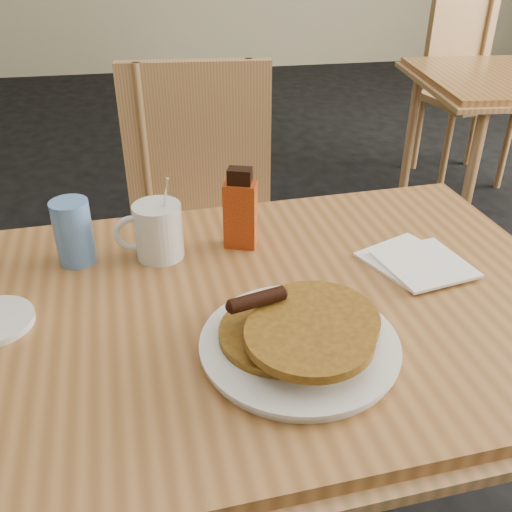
{
  "coord_description": "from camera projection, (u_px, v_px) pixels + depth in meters",
  "views": [
    {
      "loc": [
        -0.16,
        -0.83,
        1.34
      ],
      "look_at": [
        0.0,
        0.03,
        0.81
      ],
      "focal_mm": 40.0,
      "sensor_mm": 36.0,
      "label": 1
    }
  ],
  "objects": [
    {
      "name": "main_table",
      "position": [
        259.0,
        320.0,
        1.03
      ],
      "size": [
        1.25,
        0.88,
        0.75
      ],
      "rotation": [
        0.0,
        0.0,
        0.06
      ],
      "color": "#A06938",
      "rests_on": "floor"
    },
    {
      "name": "chair_main_far",
      "position": [
        203.0,
        203.0,
        1.72
      ],
      "size": [
        0.48,
        0.48,
        0.98
      ],
      "rotation": [
        0.0,
        0.0,
        -0.09
      ],
      "color": "tan",
      "rests_on": "floor"
    },
    {
      "name": "chair_neighbor_far",
      "position": [
        464.0,
        74.0,
        3.15
      ],
      "size": [
        0.52,
        0.52,
        0.96
      ],
      "rotation": [
        0.0,
        0.0,
        0.21
      ],
      "color": "tan",
      "rests_on": "floor"
    },
    {
      "name": "pancake_plate",
      "position": [
        300.0,
        338.0,
        0.88
      ],
      "size": [
        0.31,
        0.31,
        0.09
      ],
      "rotation": [
        0.0,
        0.0,
        -0.18
      ],
      "color": "silver",
      "rests_on": "main_table"
    },
    {
      "name": "coffee_mug",
      "position": [
        157.0,
        230.0,
        1.11
      ],
      "size": [
        0.13,
        0.09,
        0.18
      ],
      "rotation": [
        0.0,
        0.0,
        -0.04
      ],
      "color": "silver",
      "rests_on": "main_table"
    },
    {
      "name": "syrup_bottle",
      "position": [
        240.0,
        211.0,
        1.14
      ],
      "size": [
        0.07,
        0.06,
        0.17
      ],
      "rotation": [
        0.0,
        0.0,
        -0.33
      ],
      "color": "maroon",
      "rests_on": "main_table"
    },
    {
      "name": "napkin_stack",
      "position": [
        417.0,
        262.0,
        1.11
      ],
      "size": [
        0.21,
        0.22,
        0.01
      ],
      "rotation": [
        0.0,
        0.0,
        0.4
      ],
      "color": "white",
      "rests_on": "main_table"
    },
    {
      "name": "blue_tumbler",
      "position": [
        74.0,
        232.0,
        1.09
      ],
      "size": [
        0.09,
        0.09,
        0.13
      ],
      "primitive_type": "cylinder",
      "rotation": [
        0.0,
        0.0,
        0.22
      ],
      "color": "#5684CB",
      "rests_on": "main_table"
    }
  ]
}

